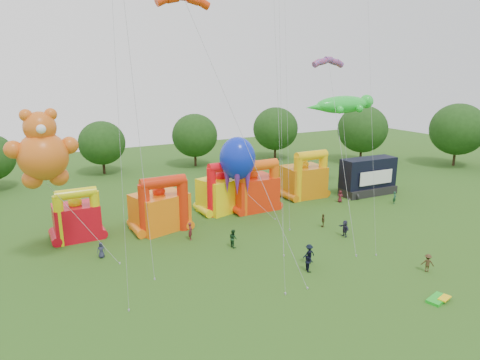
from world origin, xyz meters
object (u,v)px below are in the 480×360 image
bouncy_castle_0 (77,219)px  spectator_0 (101,250)px  octopus_kite (243,174)px  bouncy_castle_2 (222,192)px  teddy_bear_kite (64,188)px  stage_trailer (368,177)px  spectator_4 (323,220)px  gecko_kite (345,133)px

bouncy_castle_0 → spectator_0: size_ratio=3.73×
spectator_0 → octopus_kite: bearing=29.2°
bouncy_castle_2 → spectator_0: size_ratio=4.27×
bouncy_castle_0 → teddy_bear_kite: teddy_bear_kite is taller
teddy_bear_kite → bouncy_castle_0: bearing=76.4°
stage_trailer → spectator_0: (-37.85, -3.72, -1.77)m
bouncy_castle_2 → spectator_4: bouncy_castle_2 is taller
stage_trailer → spectator_0: size_ratio=5.46×
bouncy_castle_2 → spectator_4: (7.58, -10.51, -1.73)m
bouncy_castle_2 → octopus_kite: 4.08m
bouncy_castle_0 → stage_trailer: bouncy_castle_0 is taller
bouncy_castle_2 → octopus_kite: bearing=-59.0°
bouncy_castle_2 → gecko_kite: size_ratio=0.47×
octopus_kite → bouncy_castle_0: bearing=174.3°
octopus_kite → spectator_4: octopus_kite is taller
bouncy_castle_0 → bouncy_castle_2: (17.32, 0.77, 0.30)m
bouncy_castle_0 → spectator_4: bearing=-21.4°
spectator_0 → bouncy_castle_0: bearing=116.6°
octopus_kite → stage_trailer: bearing=-1.4°
spectator_0 → bouncy_castle_2: bearing=38.8°
bouncy_castle_0 → gecko_kite: 36.65m
bouncy_castle_2 → stage_trailer: (21.67, -3.13, 0.04)m
octopus_kite → spectator_0: 18.78m
bouncy_castle_0 → octopus_kite: octopus_kite is taller
octopus_kite → spectator_4: bearing=-52.7°
teddy_bear_kite → octopus_kite: size_ratio=1.47×
gecko_kite → spectator_0: gecko_kite is taller
stage_trailer → spectator_0: bearing=-174.4°
spectator_0 → gecko_kite: bearing=25.4°
stage_trailer → spectator_4: bearing=-152.4°
teddy_bear_kite → octopus_kite: bearing=13.1°
octopus_kite → gecko_kite: bearing=5.5°
stage_trailer → spectator_0: 38.07m
gecko_kite → spectator_4: gecko_kite is taller
bouncy_castle_0 → teddy_bear_kite: size_ratio=0.40×
spectator_4 → spectator_0: bearing=-64.8°
bouncy_castle_0 → spectator_0: (1.15, -6.09, -1.43)m
gecko_kite → spectator_4: size_ratio=9.07×
spectator_4 → octopus_kite: bearing=-108.8°
bouncy_castle_2 → spectator_4: bearing=-54.2°
teddy_bear_kite → spectator_0: bearing=11.7°
bouncy_castle_2 → octopus_kite: octopus_kite is taller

